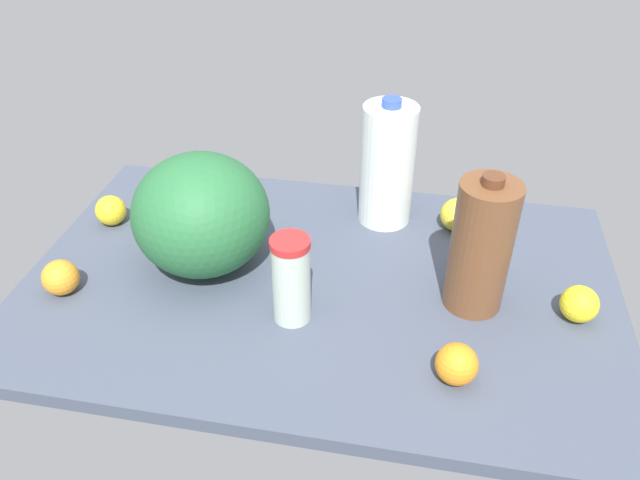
% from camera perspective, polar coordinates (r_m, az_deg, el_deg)
% --- Properties ---
extents(countertop, '(1.20, 0.76, 0.03)m').
position_cam_1_polar(countertop, '(1.29, 0.00, -4.16)').
color(countertop, '#434B5C').
rests_on(countertop, ground).
extents(tumbler_cup, '(0.07, 0.07, 0.18)m').
position_cam_1_polar(tumbler_cup, '(1.14, -2.66, -3.64)').
color(tumbler_cup, silver).
rests_on(tumbler_cup, countertop).
extents(milk_jug, '(0.12, 0.12, 0.30)m').
position_cam_1_polar(milk_jug, '(1.40, 6.17, 6.83)').
color(milk_jug, white).
rests_on(milk_jug, countertop).
extents(chocolate_milk_jug, '(0.11, 0.11, 0.28)m').
position_cam_1_polar(chocolate_milk_jug, '(1.18, 14.51, -0.58)').
color(chocolate_milk_jug, brown).
rests_on(chocolate_milk_jug, countertop).
extents(watermelon, '(0.28, 0.28, 0.25)m').
position_cam_1_polar(watermelon, '(1.27, -10.81, 2.30)').
color(watermelon, '#276938').
rests_on(watermelon, countertop).
extents(lemon_beside_bowl, '(0.08, 0.08, 0.08)m').
position_cam_1_polar(lemon_beside_bowl, '(1.44, 12.43, 2.28)').
color(lemon_beside_bowl, yellow).
rests_on(lemon_beside_bowl, countertop).
extents(lemon_near_front, '(0.07, 0.07, 0.07)m').
position_cam_1_polar(lemon_near_front, '(1.26, 22.63, -5.42)').
color(lemon_near_front, yellow).
rests_on(lemon_near_front, countertop).
extents(lemon_loose, '(0.07, 0.07, 0.07)m').
position_cam_1_polar(lemon_loose, '(1.50, -18.59, 2.58)').
color(lemon_loose, yellow).
rests_on(lemon_loose, countertop).
extents(orange_by_jug, '(0.07, 0.07, 0.07)m').
position_cam_1_polar(orange_by_jug, '(1.33, -22.64, -3.18)').
color(orange_by_jug, orange).
rests_on(orange_by_jug, countertop).
extents(orange_far_back, '(0.07, 0.07, 0.07)m').
position_cam_1_polar(orange_far_back, '(1.08, 12.39, -11.02)').
color(orange_far_back, orange).
rests_on(orange_far_back, countertop).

